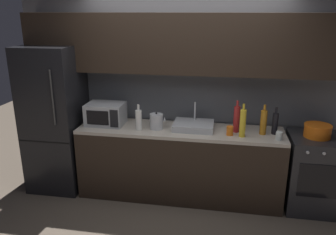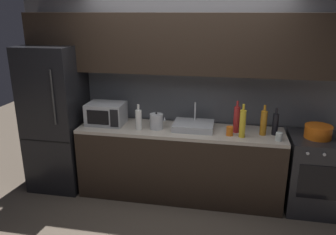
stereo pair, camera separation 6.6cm
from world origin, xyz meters
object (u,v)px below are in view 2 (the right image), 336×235
at_px(wine_bottle_white, 139,119).
at_px(microwave, 106,114).
at_px(refrigerator, 56,118).
at_px(wine_bottle_red, 237,119).
at_px(cooking_pot, 318,132).
at_px(wine_bottle_dark, 275,124).
at_px(wine_bottle_amber, 264,123).
at_px(kettle, 157,121).
at_px(mug_orange, 230,131).
at_px(wine_bottle_yellow, 243,123).
at_px(oven_range, 313,174).
at_px(mug_clear, 279,137).

bearing_deg(wine_bottle_white, microwave, 164.38).
distance_m(refrigerator, wine_bottle_white, 1.15).
xyz_separation_m(wine_bottle_red, wine_bottle_white, (-1.15, -0.12, -0.03)).
height_order(microwave, wine_bottle_red, wine_bottle_red).
xyz_separation_m(microwave, wine_bottle_red, (1.61, -0.00, 0.03)).
bearing_deg(cooking_pot, wine_bottle_dark, 178.55).
bearing_deg(wine_bottle_amber, wine_bottle_dark, 11.19).
xyz_separation_m(kettle, wine_bottle_dark, (1.38, 0.05, 0.04)).
relative_size(wine_bottle_amber, cooking_pot, 1.19).
height_order(wine_bottle_amber, mug_orange, wine_bottle_amber).
height_order(kettle, wine_bottle_yellow, wine_bottle_yellow).
relative_size(kettle, wine_bottle_white, 0.67).
bearing_deg(wine_bottle_white, wine_bottle_red, 6.18).
bearing_deg(wine_bottle_yellow, wine_bottle_dark, 21.66).
bearing_deg(mug_orange, microwave, 175.19).
bearing_deg(refrigerator, oven_range, -0.02).
height_order(refrigerator, wine_bottle_red, refrigerator).
bearing_deg(mug_orange, wine_bottle_amber, 14.39).
distance_m(wine_bottle_dark, wine_bottle_white, 1.59).
bearing_deg(refrigerator, wine_bottle_amber, -0.32).
bearing_deg(mug_clear, mug_orange, 173.89).
xyz_separation_m(wine_bottle_red, mug_orange, (-0.07, -0.13, -0.11)).
bearing_deg(mug_orange, oven_range, 6.33).
height_order(wine_bottle_dark, wine_bottle_yellow, wine_bottle_yellow).
bearing_deg(cooking_pot, oven_range, -6.68).
height_order(kettle, wine_bottle_amber, wine_bottle_amber).
bearing_deg(wine_bottle_yellow, oven_range, 8.98).
bearing_deg(microwave, cooking_pot, -0.42).
distance_m(oven_range, microwave, 2.59).
bearing_deg(microwave, mug_orange, -4.81).
height_order(wine_bottle_dark, wine_bottle_red, wine_bottle_red).
height_order(wine_bottle_white, mug_orange, wine_bottle_white).
xyz_separation_m(refrigerator, wine_bottle_white, (1.14, -0.11, 0.09)).
distance_m(wine_bottle_red, mug_orange, 0.18).
bearing_deg(wine_bottle_red, kettle, -176.51).
relative_size(microwave, wine_bottle_red, 1.21).
xyz_separation_m(wine_bottle_amber, mug_clear, (0.16, -0.15, -0.10)).
bearing_deg(wine_bottle_white, wine_bottle_amber, 3.75).
distance_m(refrigerator, wine_bottle_dark, 2.73).
xyz_separation_m(oven_range, wine_bottle_white, (-2.07, -0.11, 0.58)).
bearing_deg(wine_bottle_red, refrigerator, -179.63).
bearing_deg(cooking_pot, wine_bottle_white, -176.94).
bearing_deg(cooking_pot, mug_clear, -158.99).
relative_size(microwave, wine_bottle_amber, 1.30).
distance_m(refrigerator, wine_bottle_amber, 2.60).
xyz_separation_m(microwave, cooking_pot, (2.52, -0.02, -0.06)).
xyz_separation_m(refrigerator, oven_range, (3.21, -0.00, -0.49)).
height_order(kettle, wine_bottle_red, wine_bottle_red).
distance_m(kettle, wine_bottle_amber, 1.25).
distance_m(microwave, wine_bottle_amber, 1.91).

